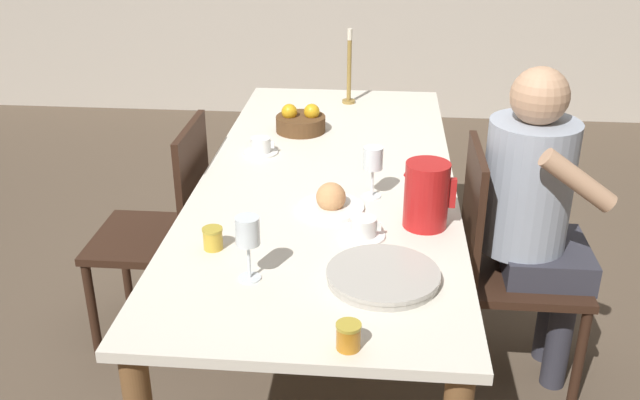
{
  "coord_description": "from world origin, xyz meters",
  "views": [
    {
      "loc": [
        0.18,
        -2.34,
        1.74
      ],
      "look_at": [
        0.0,
        -0.32,
        0.79
      ],
      "focal_mm": 40.0,
      "sensor_mm": 36.0,
      "label": 1
    }
  ],
  "objects_px": {
    "person_seated": "(535,205)",
    "serving_tray": "(383,276)",
    "bread_plate": "(331,201)",
    "fruit_bowl": "(301,122)",
    "candlestick_tall": "(349,74)",
    "jam_jar_amber": "(348,335)",
    "jam_jar_red": "(213,237)",
    "chair_opposite": "(166,228)",
    "wine_glass_juice": "(248,235)",
    "teacup_across": "(261,147)",
    "red_pitcher": "(426,195)",
    "teacup_near_person": "(363,229)",
    "chair_person_side": "(503,262)",
    "wine_glass_water": "(373,161)"
  },
  "relations": [
    {
      "from": "person_seated",
      "to": "serving_tray",
      "type": "bearing_deg",
      "value": -39.62
    },
    {
      "from": "bread_plate",
      "to": "fruit_bowl",
      "type": "relative_size",
      "value": 1.04
    },
    {
      "from": "candlestick_tall",
      "to": "jam_jar_amber",
      "type": "bearing_deg",
      "value": -86.99
    },
    {
      "from": "serving_tray",
      "to": "jam_jar_red",
      "type": "distance_m",
      "value": 0.51
    },
    {
      "from": "jam_jar_amber",
      "to": "chair_opposite",
      "type": "bearing_deg",
      "value": 125.85
    },
    {
      "from": "wine_glass_juice",
      "to": "serving_tray",
      "type": "xyz_separation_m",
      "value": [
        0.36,
        0.02,
        -0.12
      ]
    },
    {
      "from": "bread_plate",
      "to": "jam_jar_red",
      "type": "relative_size",
      "value": 3.27
    },
    {
      "from": "person_seated",
      "to": "teacup_across",
      "type": "distance_m",
      "value": 1.03
    },
    {
      "from": "red_pitcher",
      "to": "wine_glass_juice",
      "type": "distance_m",
      "value": 0.6
    },
    {
      "from": "wine_glass_juice",
      "to": "teacup_near_person",
      "type": "relative_size",
      "value": 1.39
    },
    {
      "from": "red_pitcher",
      "to": "bread_plate",
      "type": "relative_size",
      "value": 0.96
    },
    {
      "from": "chair_opposite",
      "to": "teacup_across",
      "type": "xyz_separation_m",
      "value": [
        0.36,
        0.14,
        0.29
      ]
    },
    {
      "from": "teacup_across",
      "to": "bread_plate",
      "type": "relative_size",
      "value": 0.61
    },
    {
      "from": "red_pitcher",
      "to": "wine_glass_juice",
      "type": "bearing_deg",
      "value": -143.35
    },
    {
      "from": "candlestick_tall",
      "to": "serving_tray",
      "type": "bearing_deg",
      "value": -83.66
    },
    {
      "from": "red_pitcher",
      "to": "jam_jar_amber",
      "type": "height_order",
      "value": "red_pitcher"
    },
    {
      "from": "person_seated",
      "to": "candlestick_tall",
      "type": "height_order",
      "value": "person_seated"
    },
    {
      "from": "bread_plate",
      "to": "jam_jar_red",
      "type": "distance_m",
      "value": 0.43
    },
    {
      "from": "chair_person_side",
      "to": "wine_glass_water",
      "type": "distance_m",
      "value": 0.62
    },
    {
      "from": "wine_glass_water",
      "to": "teacup_across",
      "type": "bearing_deg",
      "value": 140.27
    },
    {
      "from": "chair_person_side",
      "to": "chair_opposite",
      "type": "distance_m",
      "value": 1.27
    },
    {
      "from": "person_seated",
      "to": "teacup_across",
      "type": "relative_size",
      "value": 8.89
    },
    {
      "from": "wine_glass_water",
      "to": "bread_plate",
      "type": "distance_m",
      "value": 0.2
    },
    {
      "from": "person_seated",
      "to": "fruit_bowl",
      "type": "xyz_separation_m",
      "value": [
        -0.87,
        0.54,
        0.09
      ]
    },
    {
      "from": "bread_plate",
      "to": "jam_jar_red",
      "type": "xyz_separation_m",
      "value": [
        -0.32,
        -0.29,
        0.01
      ]
    },
    {
      "from": "chair_opposite",
      "to": "teacup_near_person",
      "type": "height_order",
      "value": "chair_opposite"
    },
    {
      "from": "chair_opposite",
      "to": "red_pitcher",
      "type": "distance_m",
      "value": 1.11
    },
    {
      "from": "chair_opposite",
      "to": "person_seated",
      "type": "xyz_separation_m",
      "value": [
        1.35,
        -0.13,
        0.22
      ]
    },
    {
      "from": "chair_person_side",
      "to": "chair_opposite",
      "type": "height_order",
      "value": "same"
    },
    {
      "from": "jam_jar_amber",
      "to": "fruit_bowl",
      "type": "height_order",
      "value": "fruit_bowl"
    },
    {
      "from": "wine_glass_water",
      "to": "teacup_near_person",
      "type": "bearing_deg",
      "value": -93.68
    },
    {
      "from": "serving_tray",
      "to": "bread_plate",
      "type": "relative_size",
      "value": 1.42
    },
    {
      "from": "red_pitcher",
      "to": "bread_plate",
      "type": "distance_m",
      "value": 0.32
    },
    {
      "from": "teacup_across",
      "to": "jam_jar_amber",
      "type": "distance_m",
      "value": 1.26
    },
    {
      "from": "wine_glass_water",
      "to": "wine_glass_juice",
      "type": "relative_size",
      "value": 0.96
    },
    {
      "from": "chair_person_side",
      "to": "wine_glass_juice",
      "type": "bearing_deg",
      "value": -51.53
    },
    {
      "from": "wine_glass_water",
      "to": "teacup_near_person",
      "type": "height_order",
      "value": "wine_glass_water"
    },
    {
      "from": "teacup_near_person",
      "to": "serving_tray",
      "type": "height_order",
      "value": "teacup_near_person"
    },
    {
      "from": "teacup_near_person",
      "to": "fruit_bowl",
      "type": "relative_size",
      "value": 0.64
    },
    {
      "from": "red_pitcher",
      "to": "wine_glass_water",
      "type": "height_order",
      "value": "red_pitcher"
    },
    {
      "from": "chair_opposite",
      "to": "jam_jar_amber",
      "type": "distance_m",
      "value": 1.33
    },
    {
      "from": "wine_glass_juice",
      "to": "teacup_across",
      "type": "relative_size",
      "value": 1.39
    },
    {
      "from": "jam_jar_red",
      "to": "candlestick_tall",
      "type": "height_order",
      "value": "candlestick_tall"
    },
    {
      "from": "chair_opposite",
      "to": "wine_glass_juice",
      "type": "height_order",
      "value": "wine_glass_juice"
    },
    {
      "from": "chair_person_side",
      "to": "fruit_bowl",
      "type": "height_order",
      "value": "chair_person_side"
    },
    {
      "from": "chair_opposite",
      "to": "jam_jar_red",
      "type": "bearing_deg",
      "value": -150.66
    },
    {
      "from": "chair_opposite",
      "to": "jam_jar_amber",
      "type": "xyz_separation_m",
      "value": [
        0.76,
        -1.05,
        0.3
      ]
    },
    {
      "from": "chair_opposite",
      "to": "jam_jar_amber",
      "type": "height_order",
      "value": "chair_opposite"
    },
    {
      "from": "teacup_near_person",
      "to": "person_seated",
      "type": "bearing_deg",
      "value": 33.23
    },
    {
      "from": "serving_tray",
      "to": "candlestick_tall",
      "type": "xyz_separation_m",
      "value": [
        -0.17,
        1.57,
        0.12
      ]
    }
  ]
}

